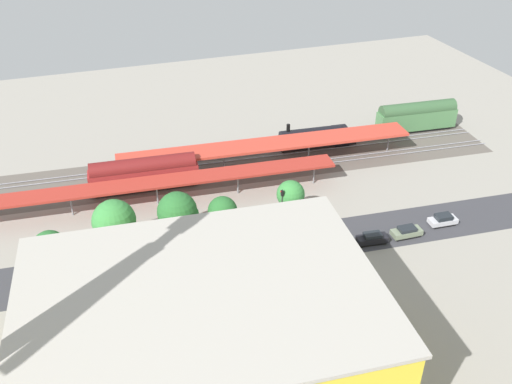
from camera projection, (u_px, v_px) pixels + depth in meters
ground_plane at (265, 231)px, 86.34m from camera, size 162.74×162.74×0.00m
rail_bed at (228, 167)px, 103.21m from camera, size 102.42×20.85×0.01m
street_asphalt at (275, 247)px, 82.93m from camera, size 102.10×16.57×0.01m
track_rails at (228, 166)px, 103.12m from camera, size 101.44×14.45×0.12m
platform_canopy_near at (156, 182)px, 90.65m from camera, size 60.20×8.56×4.29m
platform_canopy_far at (267, 145)px, 101.48m from camera, size 53.85×9.28×4.55m
locomotive at (317, 137)px, 109.44m from camera, size 15.38×4.01×5.29m
passenger_coach at (417, 116)px, 114.59m from camera, size 16.81×4.35×6.21m
freight_coach_far at (144, 173)px, 95.31m from camera, size 18.52×4.48×5.85m
parked_car_0 at (443, 220)px, 87.37m from camera, size 4.52×2.16×1.76m
parked_car_1 at (407, 232)px, 84.76m from camera, size 4.70×2.01×1.62m
parked_car_2 at (372, 239)px, 83.30m from camera, size 4.77×2.22×1.72m
parked_car_3 at (325, 247)px, 81.57m from camera, size 4.64×2.23×1.70m
parked_car_4 at (287, 257)px, 79.68m from camera, size 4.28×2.05×1.73m
parked_car_5 at (247, 267)px, 77.82m from camera, size 4.42×2.27×1.70m
parked_car_6 at (193, 273)px, 76.63m from camera, size 4.74×2.17×1.82m
parked_car_7 at (151, 283)px, 74.85m from camera, size 4.89×2.14×1.81m
construction_building at (204, 355)px, 54.90m from camera, size 33.97×25.78×16.25m
construction_roof_slab at (199, 291)px, 50.50m from camera, size 34.62×26.43×0.40m
box_truck_0 at (262, 279)px, 74.30m from camera, size 9.90×2.88×3.34m
box_truck_1 at (126, 298)px, 71.20m from camera, size 8.39×2.55×3.41m
street_tree_0 at (50, 247)px, 75.69m from camera, size 4.69×4.69×6.70m
street_tree_1 at (114, 221)px, 78.20m from camera, size 6.14×6.14×9.00m
street_tree_2 at (223, 211)px, 83.20m from camera, size 4.43×4.43×6.55m
street_tree_3 at (177, 212)px, 80.83m from camera, size 5.84×5.84×8.50m
street_tree_4 at (291, 194)px, 85.89m from camera, size 4.35×4.35×7.17m
street_tree_5 at (184, 216)px, 81.43m from camera, size 4.54×4.54×6.94m
traffic_light at (282, 203)px, 84.68m from camera, size 0.50×0.36×6.76m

